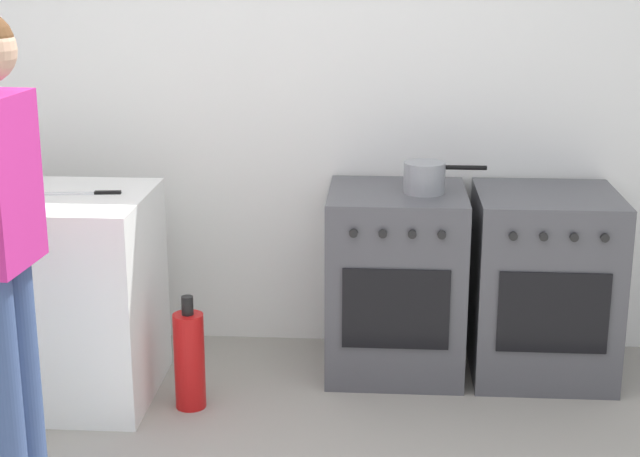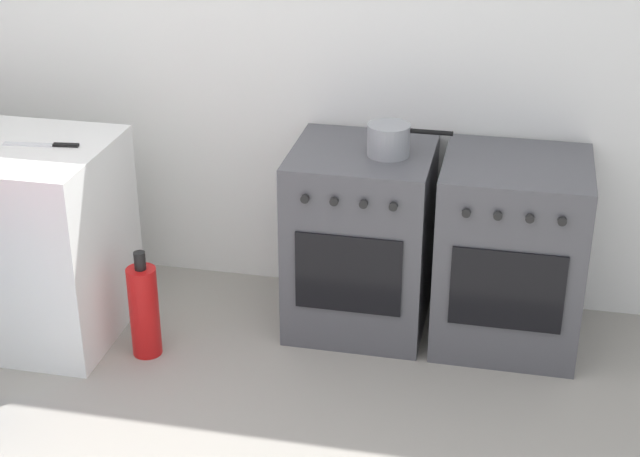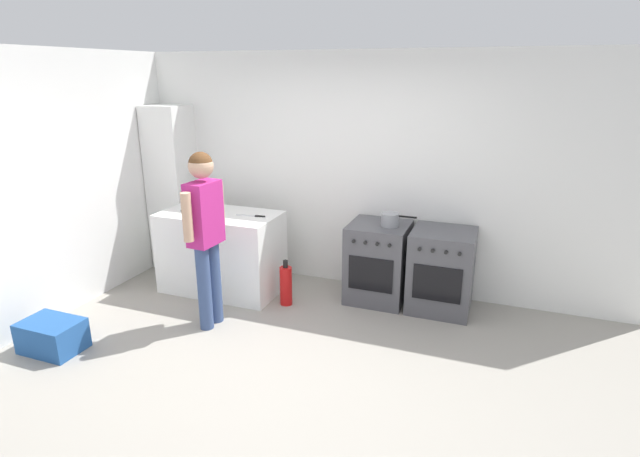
{
  "view_description": "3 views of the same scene",
  "coord_description": "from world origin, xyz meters",
  "px_view_note": "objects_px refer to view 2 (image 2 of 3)",
  "views": [
    {
      "loc": [
        0.29,
        -2.69,
        1.88
      ],
      "look_at": [
        0.06,
        0.8,
        0.89
      ],
      "focal_mm": 55.0,
      "sensor_mm": 36.0,
      "label": 1
    },
    {
      "loc": [
        1.0,
        -2.35,
        2.38
      ],
      "look_at": [
        0.29,
        0.97,
        0.75
      ],
      "focal_mm": 55.0,
      "sensor_mm": 36.0,
      "label": 2
    },
    {
      "loc": [
        1.53,
        -3.31,
        2.38
      ],
      "look_at": [
        0.03,
        0.66,
        1.04
      ],
      "focal_mm": 28.0,
      "sensor_mm": 36.0,
      "label": 3
    }
  ],
  "objects_px": {
    "fire_extinguisher": "(144,310)",
    "knife_carving": "(44,145)",
    "oven_left": "(361,238)",
    "oven_right": "(510,252)",
    "pot": "(389,140)"
  },
  "relations": [
    {
      "from": "pot",
      "to": "knife_carving",
      "type": "distance_m",
      "value": 1.47
    },
    {
      "from": "pot",
      "to": "oven_right",
      "type": "bearing_deg",
      "value": 2.55
    },
    {
      "from": "knife_carving",
      "to": "oven_left",
      "type": "bearing_deg",
      "value": 14.96
    },
    {
      "from": "oven_left",
      "to": "knife_carving",
      "type": "distance_m",
      "value": 1.44
    },
    {
      "from": "oven_right",
      "to": "fire_extinguisher",
      "type": "distance_m",
      "value": 1.63
    },
    {
      "from": "knife_carving",
      "to": "fire_extinguisher",
      "type": "bearing_deg",
      "value": -15.9
    },
    {
      "from": "knife_carving",
      "to": "fire_extinguisher",
      "type": "xyz_separation_m",
      "value": [
        0.44,
        -0.13,
        -0.69
      ]
    },
    {
      "from": "oven_left",
      "to": "fire_extinguisher",
      "type": "height_order",
      "value": "oven_left"
    },
    {
      "from": "knife_carving",
      "to": "fire_extinguisher",
      "type": "height_order",
      "value": "knife_carving"
    },
    {
      "from": "fire_extinguisher",
      "to": "oven_right",
      "type": "bearing_deg",
      "value": 17.25
    },
    {
      "from": "oven_left",
      "to": "oven_right",
      "type": "relative_size",
      "value": 1.0
    },
    {
      "from": "pot",
      "to": "knife_carving",
      "type": "bearing_deg",
      "value": -167.16
    },
    {
      "from": "oven_right",
      "to": "knife_carving",
      "type": "relative_size",
      "value": 2.56
    },
    {
      "from": "fire_extinguisher",
      "to": "knife_carving",
      "type": "bearing_deg",
      "value": 164.1
    },
    {
      "from": "oven_right",
      "to": "pot",
      "type": "height_order",
      "value": "pot"
    }
  ]
}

